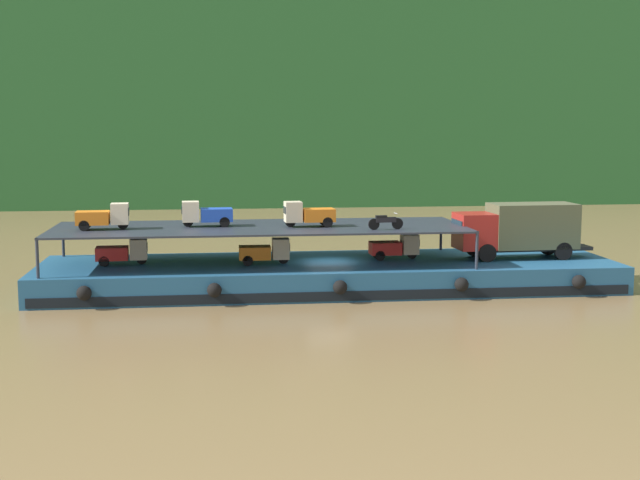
{
  "coord_description": "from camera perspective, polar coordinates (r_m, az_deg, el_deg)",
  "views": [
    {
      "loc": [
        -6.13,
        -46.31,
        8.92
      ],
      "look_at": [
        -0.5,
        0.0,
        2.7
      ],
      "focal_mm": 48.0,
      "sensor_mm": 36.0,
      "label": 1
    }
  ],
  "objects": [
    {
      "name": "mini_truck_lower_stern",
      "position": [
        47.31,
        -13.01,
        -0.78
      ],
      "size": [
        2.79,
        1.28,
        1.38
      ],
      "color": "red",
      "rests_on": "cargo_barge"
    },
    {
      "name": "cargo_barge",
      "position": [
        47.39,
        0.61,
        -2.33
      ],
      "size": [
        31.55,
        8.73,
        1.5
      ],
      "color": "navy",
      "rests_on": "ground"
    },
    {
      "name": "hillside_far_bank",
      "position": [
        107.3,
        -3.73,
        14.55
      ],
      "size": [
        126.76,
        28.14,
        38.97
      ],
      "color": "#235628",
      "rests_on": "ground"
    },
    {
      "name": "cargo_rack",
      "position": [
        46.69,
        -4.02,
        0.83
      ],
      "size": [
        22.35,
        7.35,
        2.0
      ],
      "color": "#232833",
      "rests_on": "cargo_barge"
    },
    {
      "name": "ground_plane",
      "position": [
        47.56,
        0.6,
        -3.22
      ],
      "size": [
        400.0,
        400.0,
        0.0
      ],
      "primitive_type": "plane",
      "color": "brown"
    },
    {
      "name": "covered_lorry",
      "position": [
        49.48,
        13.12,
        0.75
      ],
      "size": [
        7.91,
        2.5,
        3.1
      ],
      "color": "maroon",
      "rests_on": "cargo_barge"
    },
    {
      "name": "mini_truck_lower_aft",
      "position": [
        46.38,
        -3.67,
        -0.76
      ],
      "size": [
        2.75,
        1.22,
        1.38
      ],
      "color": "orange",
      "rests_on": "cargo_barge"
    },
    {
      "name": "mini_truck_upper_stern",
      "position": [
        46.51,
        -14.23,
        1.53
      ],
      "size": [
        2.78,
        1.28,
        1.38
      ],
      "color": "orange",
      "rests_on": "cargo_rack"
    },
    {
      "name": "mini_truck_upper_fore",
      "position": [
        46.36,
        -0.78,
        1.74
      ],
      "size": [
        2.79,
        1.3,
        1.38
      ],
      "color": "orange",
      "rests_on": "cargo_rack"
    },
    {
      "name": "mini_truck_lower_mid",
      "position": [
        48.24,
        5.02,
        -0.45
      ],
      "size": [
        2.75,
        1.22,
        1.38
      ],
      "color": "red",
      "rests_on": "cargo_barge"
    },
    {
      "name": "mini_truck_upper_mid",
      "position": [
        46.89,
        -7.6,
        1.74
      ],
      "size": [
        2.78,
        1.27,
        1.38
      ],
      "color": "#1E47B7",
      "rests_on": "cargo_rack"
    },
    {
      "name": "motorcycle_upper_port",
      "position": [
        45.25,
        4.38,
        1.25
      ],
      "size": [
        1.9,
        0.55,
        0.87
      ],
      "color": "black",
      "rests_on": "cargo_rack"
    }
  ]
}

